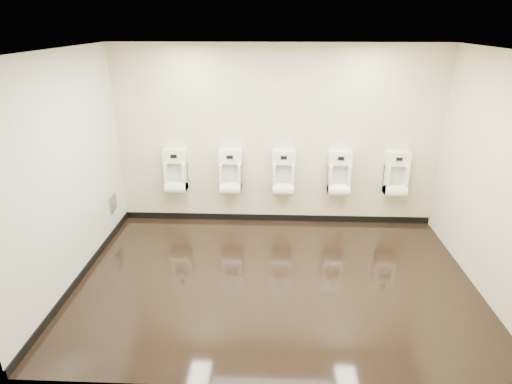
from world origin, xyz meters
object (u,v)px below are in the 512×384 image
(urinal_2, at_px, (283,176))
(urinal_3, at_px, (339,177))
(urinal_4, at_px, (396,178))
(urinal_0, at_px, (176,175))
(urinal_1, at_px, (231,175))
(access_panel, at_px, (113,203))

(urinal_2, xyz_separation_m, urinal_3, (0.87, 0.00, 0.00))
(urinal_3, distance_m, urinal_4, 0.88)
(urinal_0, bearing_deg, urinal_3, 0.00)
(urinal_0, distance_m, urinal_1, 0.87)
(access_panel, height_order, urinal_3, urinal_3)
(urinal_0, relative_size, urinal_1, 1.00)
(urinal_0, height_order, urinal_1, same)
(urinal_1, xyz_separation_m, urinal_4, (2.57, 0.00, 0.00))
(urinal_4, bearing_deg, urinal_3, 180.00)
(urinal_0, distance_m, urinal_4, 3.44)
(urinal_0, xyz_separation_m, urinal_3, (2.56, 0.00, 0.00))
(urinal_0, xyz_separation_m, urinal_2, (1.70, 0.00, 0.00))
(urinal_1, bearing_deg, urinal_4, 0.00)
(access_panel, distance_m, urinal_4, 4.37)
(urinal_0, bearing_deg, access_panel, -154.60)
(access_panel, bearing_deg, urinal_3, 7.02)
(access_panel, bearing_deg, urinal_1, 13.57)
(urinal_2, relative_size, urinal_3, 1.00)
(urinal_2, bearing_deg, access_panel, -170.67)
(access_panel, bearing_deg, urinal_2, 9.33)
(urinal_1, distance_m, urinal_2, 0.83)
(urinal_2, height_order, urinal_4, same)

